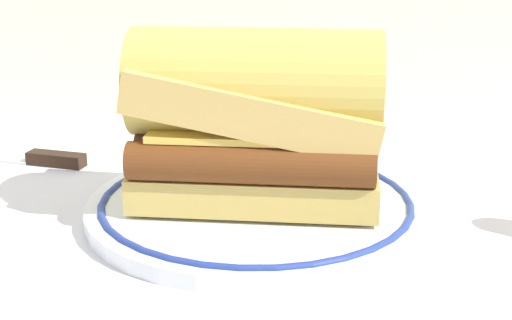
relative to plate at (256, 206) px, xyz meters
The scene contains 4 objects.
ground_plane 0.02m from the plate, 33.31° to the left, with size 1.50×1.50×0.00m, color silver.
plate is the anchor object (origin of this frame).
sausage_sandwich 0.07m from the plate, 56.31° to the right, with size 0.20×0.14×0.13m.
butter_knife 0.25m from the plate, 142.63° to the left, with size 0.14×0.07×0.01m.
Camera 1 is at (-0.07, -0.54, 0.22)m, focal length 52.50 mm.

